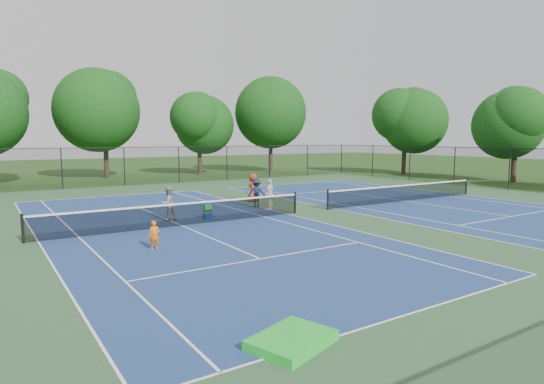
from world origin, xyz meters
TOP-DOWN VIEW (x-y plane):
  - ground at (0.00, 0.00)m, footprint 140.00×140.00m
  - court_pad at (0.00, 0.00)m, footprint 36.00×36.00m
  - tennis_court_left at (-7.00, 0.00)m, footprint 12.00×23.83m
  - tennis_court_right at (7.00, 0.00)m, footprint 12.00×23.83m
  - perimeter_fence at (0.00, 0.00)m, footprint 36.08×36.08m
  - tree_back_b at (-4.00, 26.00)m, footprint 7.60×7.60m
  - tree_back_c at (5.00, 25.00)m, footprint 6.00×6.00m
  - tree_back_d at (13.00, 24.00)m, footprint 7.80×7.80m
  - tree_side_e at (23.00, 14.00)m, footprint 6.60×6.60m
  - tree_side_f at (24.00, 3.00)m, footprint 5.80×5.80m
  - child_player at (-9.33, -3.42)m, footprint 0.42×0.34m
  - instructor at (-7.06, 1.42)m, footprint 0.90×0.78m
  - bystander_a at (-1.54, 1.55)m, footprint 1.02×0.85m
  - bystander_b at (-1.51, 2.93)m, footprint 1.14×1.02m
  - bystander_c at (-0.75, 4.57)m, footprint 0.84×0.57m
  - ball_crate at (-5.37, 0.93)m, footprint 0.39×0.31m
  - ball_hopper at (-5.37, 0.93)m, footprint 0.35×0.29m
  - green_tarp at (-9.61, -11.72)m, footprint 1.74×1.50m

SIDE VIEW (x-z plane):
  - ground at x=0.00m, z-range 0.00..0.00m
  - court_pad at x=0.00m, z-range 0.00..0.01m
  - tennis_court_left at x=-7.00m, z-range -0.44..0.63m
  - tennis_court_right at x=7.00m, z-range -0.44..0.63m
  - green_tarp at x=-9.61m, z-range 0.01..0.20m
  - ball_crate at x=-5.37m, z-range 0.00..0.28m
  - ball_hopper at x=-5.37m, z-range 0.28..0.69m
  - child_player at x=-9.33m, z-range 0.00..0.98m
  - bystander_b at x=-1.51m, z-range 0.00..1.54m
  - instructor at x=-7.06m, z-range 0.00..1.59m
  - bystander_a at x=-1.54m, z-range 0.00..1.64m
  - bystander_c at x=-0.75m, z-range 0.00..1.68m
  - perimeter_fence at x=0.00m, z-range 0.09..3.11m
  - tree_side_f at x=24.00m, z-range 1.19..9.31m
  - tree_back_c at x=5.00m, z-range 1.28..9.68m
  - tree_side_e at x=23.00m, z-range 1.37..10.25m
  - tree_back_b at x=-4.00m, z-range 1.58..11.61m
  - tree_back_d at x=13.00m, z-range 1.64..12.01m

